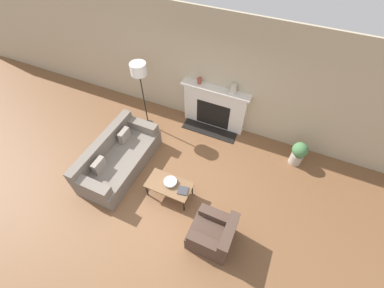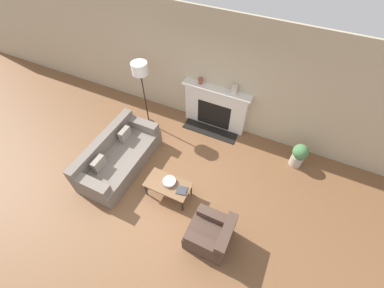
{
  "view_description": "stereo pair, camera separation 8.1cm",
  "coord_description": "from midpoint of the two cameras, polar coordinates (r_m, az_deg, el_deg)",
  "views": [
    {
      "loc": [
        1.71,
        -2.21,
        4.9
      ],
      "look_at": [
        0.14,
        1.28,
        0.45
      ],
      "focal_mm": 24.0,
      "sensor_mm": 36.0,
      "label": 1
    },
    {
      "loc": [
        1.78,
        -2.17,
        4.9
      ],
      "look_at": [
        0.14,
        1.28,
        0.45
      ],
      "focal_mm": 24.0,
      "sensor_mm": 36.0,
      "label": 2
    }
  ],
  "objects": [
    {
      "name": "couch",
      "position": [
        6.06,
        -15.73,
        -2.74
      ],
      "size": [
        0.97,
        2.08,
        0.76
      ],
      "rotation": [
        0.0,
        0.0,
        1.57
      ],
      "color": "slate",
      "rests_on": "ground_plane"
    },
    {
      "name": "wall_back",
      "position": [
        6.2,
        4.81,
        15.36
      ],
      "size": [
        18.0,
        0.06,
        2.9
      ],
      "color": "#BCAD8E",
      "rests_on": "ground_plane"
    },
    {
      "name": "coffee_table",
      "position": [
        5.34,
        -4.92,
        -9.06
      ],
      "size": [
        0.94,
        0.5,
        0.4
      ],
      "color": "brown",
      "rests_on": "ground_plane"
    },
    {
      "name": "potted_plant",
      "position": [
        6.31,
        23.04,
        -2.19
      ],
      "size": [
        0.35,
        0.35,
        0.62
      ],
      "color": "#B2A899",
      "rests_on": "ground_plane"
    },
    {
      "name": "fireplace",
      "position": [
        6.57,
        5.54,
        7.93
      ],
      "size": [
        1.72,
        0.59,
        1.18
      ],
      "color": "silver",
      "rests_on": "ground_plane"
    },
    {
      "name": "mantel_vase_center_left",
      "position": [
        6.04,
        9.82,
        11.89
      ],
      "size": [
        0.14,
        0.14,
        0.21
      ],
      "color": "beige",
      "rests_on": "fireplace"
    },
    {
      "name": "book",
      "position": [
        5.2,
        -1.85,
        -10.28
      ],
      "size": [
        0.24,
        0.23,
        0.02
      ],
      "rotation": [
        0.0,
        0.0,
        0.2
      ],
      "color": "#38383D",
      "rests_on": "coffee_table"
    },
    {
      "name": "ground_plane",
      "position": [
        5.64,
        -6.62,
        -11.46
      ],
      "size": [
        18.0,
        18.0,
        0.0
      ],
      "primitive_type": "plane",
      "color": "brown"
    },
    {
      "name": "floor_lamp",
      "position": [
        6.04,
        -10.98,
        15.13
      ],
      "size": [
        0.37,
        0.37,
        1.85
      ],
      "color": "black",
      "rests_on": "ground_plane"
    },
    {
      "name": "bowl",
      "position": [
        5.28,
        -4.63,
        -8.31
      ],
      "size": [
        0.27,
        0.27,
        0.08
      ],
      "color": "silver",
      "rests_on": "coffee_table"
    },
    {
      "name": "mantel_vase_left",
      "position": [
        6.28,
        2.28,
        13.82
      ],
      "size": [
        0.1,
        0.1,
        0.15
      ],
      "color": "brown",
      "rests_on": "fireplace"
    },
    {
      "name": "armchair_near",
      "position": [
        4.96,
        4.78,
        -19.39
      ],
      "size": [
        0.77,
        0.73,
        0.72
      ],
      "rotation": [
        0.0,
        0.0,
        -1.57
      ],
      "color": "#4C382D",
      "rests_on": "ground_plane"
    }
  ]
}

